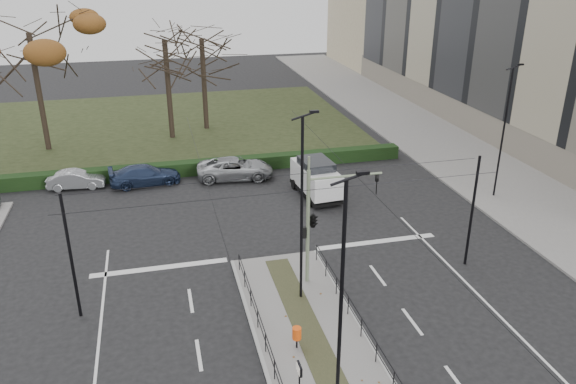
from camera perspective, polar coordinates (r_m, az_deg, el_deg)
name	(u,v)px	position (r m, az deg, el deg)	size (l,w,h in m)	color
ground	(298,311)	(26.16, 1.04, -11.98)	(140.00, 140.00, 0.00)	black
median_island	(313,344)	(24.18, 2.61, -15.13)	(4.40, 15.00, 0.14)	slate
sidewalk_east	(432,139)	(51.01, 14.45, 5.24)	(8.00, 90.00, 0.14)	slate
park	(150,126)	(54.78, -13.84, 6.49)	(38.00, 26.00, 0.10)	black
hedge	(153,171)	(41.89, -13.56, 2.09)	(38.00, 1.00, 1.00)	black
apartment_block	(538,11)	(56.05, 24.02, 16.42)	(13.09, 52.10, 21.64)	tan
median_railing	(315,327)	(23.56, 2.72, -13.54)	(4.14, 13.24, 0.92)	black
catenary	(290,228)	(25.75, 0.17, -3.71)	(20.00, 34.00, 6.00)	black
traffic_light	(315,218)	(26.51, 2.75, -2.66)	(3.96, 2.27, 5.82)	gray
litter_bin	(297,334)	(23.43, 0.90, -14.19)	(0.38, 0.38, 0.96)	black
info_panel	(299,374)	(20.44, 1.16, -17.98)	(0.11, 0.48, 1.85)	black
streetlamp_median_near	(342,303)	(18.32, 5.47, -11.13)	(0.76, 0.15, 9.06)	black
streetlamp_median_far	(302,209)	(24.65, 1.45, -1.71)	(0.75, 0.15, 8.95)	black
streetlamp_sidewalk	(504,132)	(38.56, 21.06, 5.76)	(0.73, 0.15, 8.71)	black
parked_car_second	(76,179)	(41.51, -20.72, 1.20)	(1.34, 3.83, 1.26)	#95989C
parked_car_third	(145,175)	(40.67, -14.32, 1.69)	(1.98, 4.87, 1.41)	#222F4F
parked_car_fourth	(235,168)	(40.67, -5.38, 2.41)	(2.52, 5.47, 1.52)	#95989C
white_van	(316,177)	(37.41, 2.84, 1.51)	(2.52, 4.95, 2.53)	white
rust_tree	(29,33)	(48.87, -24.85, 14.46)	(9.01, 9.01, 12.32)	black
bare_tree_center	(202,46)	(51.48, -8.74, 14.48)	(7.40, 7.40, 10.75)	black
bare_tree_near	(165,48)	(49.16, -12.38, 14.13)	(6.06, 6.06, 11.13)	black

